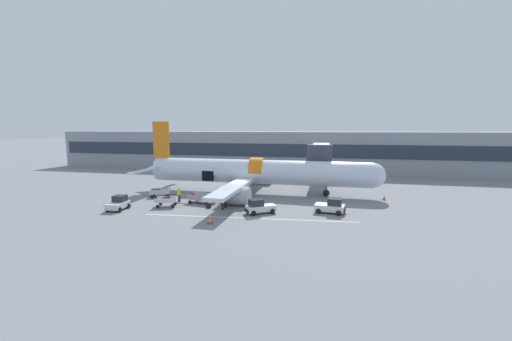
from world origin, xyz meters
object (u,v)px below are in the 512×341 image
object	(u,v)px
baggage_cart_queued	(160,193)
suitcase_on_tarmac_upright	(209,206)
baggage_tug_mid	(118,204)
ground_crew_driver	(225,199)
ground_crew_loader_a	(222,201)
airplane	(254,173)
baggage_cart_loading	(203,199)
baggage_cart_empty	(167,202)
ground_crew_supervisor	(179,194)
baggage_tug_lead	(331,206)
ground_crew_loader_b	(227,192)
baggage_tug_rear	(260,207)

from	to	relation	value
baggage_cart_queued	suitcase_on_tarmac_upright	distance (m)	9.44
baggage_tug_mid	ground_crew_driver	world-z (taller)	ground_crew_driver
ground_crew_loader_a	baggage_tug_mid	bearing A→B (deg)	-167.41
baggage_tug_mid	suitcase_on_tarmac_upright	size ratio (longest dim) A/B	4.91
airplane	ground_crew_driver	bearing A→B (deg)	-98.26
baggage_tug_mid	ground_crew_driver	size ratio (longest dim) A/B	1.54
baggage_cart_loading	baggage_cart_empty	world-z (taller)	baggage_cart_empty
ground_crew_driver	suitcase_on_tarmac_upright	xyz separation A→B (m)	(-1.77, -0.61, -0.73)
airplane	baggage_cart_empty	distance (m)	12.92
ground_crew_driver	ground_crew_supervisor	bearing A→B (deg)	166.77
ground_crew_driver	ground_crew_supervisor	world-z (taller)	ground_crew_supervisor
baggage_tug_lead	ground_crew_loader_a	bearing A→B (deg)	-173.14
ground_crew_loader_b	baggage_cart_empty	bearing A→B (deg)	-136.38
airplane	ground_crew_driver	world-z (taller)	airplane
ground_crew_loader_a	ground_crew_driver	distance (m)	0.96
baggage_tug_lead	ground_crew_driver	distance (m)	11.74
airplane	baggage_tug_rear	bearing A→B (deg)	-73.53
baggage_cart_empty	ground_crew_supervisor	distance (m)	2.57
ground_crew_driver	baggage_tug_rear	bearing A→B (deg)	-19.21
ground_crew_loader_a	suitcase_on_tarmac_upright	bearing A→B (deg)	168.64
baggage_tug_mid	suitcase_on_tarmac_upright	world-z (taller)	baggage_tug_mid
baggage_cart_empty	baggage_cart_loading	bearing A→B (deg)	37.19
airplane	baggage_tug_mid	xyz separation A→B (m)	(-12.62, -12.32, -2.21)
suitcase_on_tarmac_upright	airplane	bearing A→B (deg)	72.08
baggage_tug_lead	baggage_tug_rear	bearing A→B (deg)	-165.06
baggage_tug_rear	ground_crew_loader_b	world-z (taller)	ground_crew_loader_b
ground_crew_driver	baggage_cart_empty	bearing A→B (deg)	-171.64
baggage_tug_mid	ground_crew_loader_b	distance (m)	12.73
baggage_tug_mid	baggage_cart_queued	size ratio (longest dim) A/B	0.80
baggage_tug_mid	ground_crew_loader_a	size ratio (longest dim) A/B	1.52
suitcase_on_tarmac_upright	ground_crew_supervisor	bearing A→B (deg)	155.67
baggage_tug_rear	baggage_cart_loading	bearing A→B (deg)	158.40
airplane	baggage_cart_queued	bearing A→B (deg)	-155.31
baggage_tug_rear	baggage_cart_empty	distance (m)	11.12
baggage_tug_rear	baggage_cart_empty	bearing A→B (deg)	177.33
ground_crew_loader_a	ground_crew_supervisor	size ratio (longest dim) A/B	1.00
ground_crew_loader_a	ground_crew_driver	bearing A→B (deg)	87.65
baggage_tug_rear	baggage_cart_queued	size ratio (longest dim) A/B	0.96
airplane	ground_crew_supervisor	world-z (taller)	airplane
ground_crew_loader_a	baggage_tug_lead	bearing A→B (deg)	6.86
baggage_tug_lead	baggage_cart_queued	xyz separation A→B (m)	(-21.98, 3.07, -0.19)
baggage_cart_loading	ground_crew_loader_b	distance (m)	3.49
baggage_tug_lead	baggage_cart_queued	bearing A→B (deg)	172.04
ground_crew_loader_b	ground_crew_driver	size ratio (longest dim) A/B	0.89
airplane	baggage_cart_queued	xyz separation A→B (m)	(-11.54, -5.30, -2.36)
ground_crew_loader_b	ground_crew_driver	bearing A→B (deg)	-73.82
baggage_tug_mid	baggage_cart_empty	size ratio (longest dim) A/B	0.83
ground_crew_loader_b	baggage_cart_loading	bearing A→B (deg)	-128.56
baggage_tug_lead	baggage_cart_queued	distance (m)	22.20
baggage_cart_queued	ground_crew_loader_b	size ratio (longest dim) A/B	2.15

